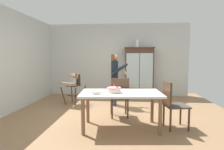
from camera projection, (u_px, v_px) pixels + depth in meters
name	position (u px, v px, depth m)	size (l,w,h in m)	color
ground_plane	(111.00, 116.00, 4.57)	(6.24, 6.24, 0.00)	#93704C
wall_back	(117.00, 60.00, 7.06)	(5.32, 0.06, 2.70)	silver
wall_left	(7.00, 61.00, 4.66)	(0.06, 5.32, 2.70)	silver
china_cabinet	(139.00, 72.00, 6.77)	(1.07, 0.48, 1.81)	#4C3323
ceramic_vase	(137.00, 44.00, 6.69)	(0.13, 0.13, 0.27)	white
high_chair_with_toddler	(73.00, 83.00, 5.72)	(0.73, 0.80, 0.95)	#4C3323
adult_person	(115.00, 73.00, 5.52)	(0.51, 0.49, 1.53)	#33425B
dining_table	(121.00, 97.00, 3.74)	(1.67, 0.99, 0.74)	silver
birthday_cake	(114.00, 90.00, 3.68)	(0.28, 0.28, 0.19)	beige
serving_bowl	(96.00, 93.00, 3.56)	(0.18, 0.18, 0.06)	silver
dining_chair_far_side	(120.00, 95.00, 4.39)	(0.49, 0.49, 0.96)	#4C3323
dining_chair_right_end	(171.00, 101.00, 3.74)	(0.50, 0.50, 0.96)	#4C3323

